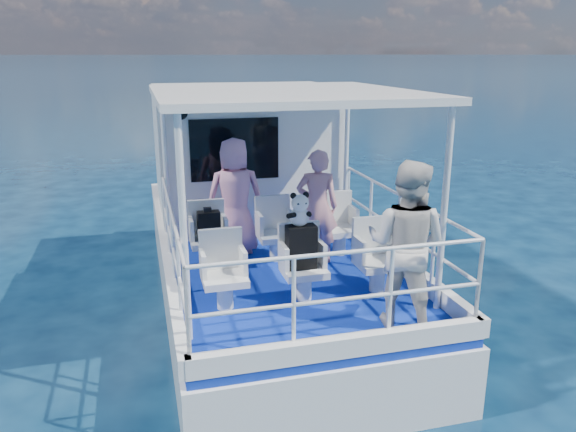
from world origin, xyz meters
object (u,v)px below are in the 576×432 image
object	(u,v)px
backpack_center	(301,247)
panda	(299,209)
passenger_port_fwd	(235,196)
passenger_stbd_aft	(406,245)

from	to	relation	value
backpack_center	panda	bearing A→B (deg)	138.08
panda	passenger_port_fwd	bearing A→B (deg)	103.78
passenger_port_fwd	passenger_stbd_aft	distance (m)	2.89
passenger_port_fwd	backpack_center	world-z (taller)	passenger_port_fwd
passenger_stbd_aft	panda	distance (m)	1.24
passenger_stbd_aft	panda	bearing A→B (deg)	-0.53
passenger_port_fwd	backpack_center	bearing A→B (deg)	106.83
passenger_stbd_aft	backpack_center	size ratio (longest dim) A/B	3.49
passenger_stbd_aft	panda	size ratio (longest dim) A/B	4.62
passenger_port_fwd	backpack_center	distance (m)	1.80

